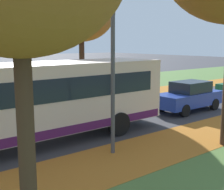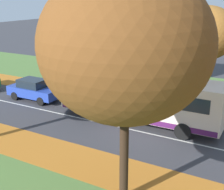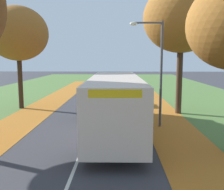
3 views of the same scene
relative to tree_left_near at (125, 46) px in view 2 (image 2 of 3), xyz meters
The scene contains 10 objects.
leaf_litter_left 8.02m from the tree_left_near, 72.77° to the left, with size 2.80×60.00×0.00m, color #B26B23.
grass_verge_right 19.84m from the tree_left_near, 35.62° to the left, with size 12.00×90.00×0.01m, color #517538.
leaf_litter_right 13.32m from the tree_left_near, 24.93° to the left, with size 2.80×60.00×0.00m, color #B26B23.
road_centre_line 13.99m from the tree_left_near, 60.79° to the left, with size 0.12×80.00×0.01m, color silver.
tree_left_near is the anchor object (origin of this frame).
tree_right_near 12.53m from the tree_left_near, ahead, with size 4.09×4.09×7.11m.
tree_right_mid 14.50m from the tree_left_near, 33.57° to the left, with size 5.30×5.30×9.10m.
streetlamp_right 10.93m from the tree_left_near, 23.10° to the left, with size 1.89×0.28×6.00m.
bus 9.16m from the tree_left_near, 20.18° to the left, with size 2.76×10.43×2.98m.
car_blue_lead 14.88m from the tree_left_near, 57.00° to the left, with size 1.79×4.20×1.62m.
Camera 2 is at (-15.63, 4.21, 7.75)m, focal length 50.00 mm.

